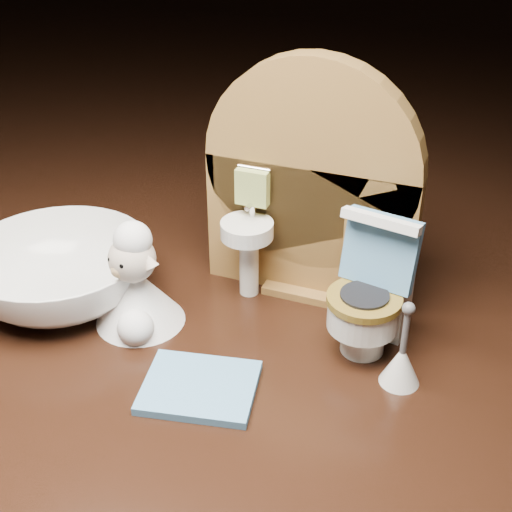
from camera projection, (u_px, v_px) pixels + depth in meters
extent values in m
cube|color=#361B12|center=(272.00, 412.00, 0.43)|extent=(2.50, 2.50, 0.10)
cube|color=olive|center=(310.00, 229.00, 0.44)|extent=(0.13, 0.02, 0.09)
cylinder|color=olive|center=(313.00, 165.00, 0.41)|extent=(0.13, 0.02, 0.13)
cube|color=olive|center=(307.00, 284.00, 0.46)|extent=(0.05, 0.04, 0.01)
cylinder|color=white|center=(249.00, 263.00, 0.44)|extent=(0.01, 0.01, 0.04)
cylinder|color=white|center=(247.00, 230.00, 0.43)|extent=(0.03, 0.03, 0.01)
cylinder|color=silver|center=(252.00, 208.00, 0.43)|extent=(0.00, 0.00, 0.01)
cube|color=#A3B45B|center=(252.00, 187.00, 0.42)|extent=(0.02, 0.01, 0.02)
cube|color=olive|center=(365.00, 235.00, 0.41)|extent=(0.02, 0.01, 0.02)
cylinder|color=beige|center=(361.00, 248.00, 0.41)|extent=(0.02, 0.02, 0.02)
cylinder|color=white|center=(363.00, 336.00, 0.40)|extent=(0.02, 0.02, 0.02)
cylinder|color=white|center=(363.00, 314.00, 0.39)|extent=(0.04, 0.04, 0.02)
cylinder|color=brown|center=(364.00, 299.00, 0.38)|extent=(0.04, 0.04, 0.00)
cube|color=white|center=(380.00, 295.00, 0.41)|extent=(0.04, 0.02, 0.05)
cube|color=#5A98CB|center=(380.00, 251.00, 0.38)|extent=(0.04, 0.02, 0.04)
cube|color=white|center=(381.00, 221.00, 0.37)|extent=(0.04, 0.02, 0.01)
cylinder|color=#92BC3C|center=(401.00, 254.00, 0.39)|extent=(0.01, 0.01, 0.01)
cube|color=#5A98CB|center=(200.00, 387.00, 0.37)|extent=(0.07, 0.06, 0.00)
cone|color=white|center=(401.00, 364.00, 0.37)|extent=(0.02, 0.02, 0.02)
cylinder|color=#59595B|center=(405.00, 332.00, 0.36)|extent=(0.00, 0.00, 0.03)
sphere|color=#59595B|center=(409.00, 309.00, 0.36)|extent=(0.01, 0.01, 0.01)
cone|color=white|center=(138.00, 296.00, 0.42)|extent=(0.05, 0.05, 0.04)
sphere|color=white|center=(136.00, 328.00, 0.41)|extent=(0.02, 0.02, 0.02)
sphere|color=white|center=(111.00, 310.00, 0.42)|extent=(0.02, 0.02, 0.02)
sphere|color=beige|center=(132.00, 259.00, 0.40)|extent=(0.03, 0.03, 0.03)
sphere|color=tan|center=(119.00, 270.00, 0.40)|extent=(0.01, 0.01, 0.01)
sphere|color=white|center=(133.00, 240.00, 0.40)|extent=(0.02, 0.02, 0.02)
cone|color=beige|center=(120.00, 245.00, 0.41)|extent=(0.01, 0.01, 0.01)
cone|color=beige|center=(149.00, 260.00, 0.40)|extent=(0.01, 0.01, 0.01)
sphere|color=black|center=(111.00, 260.00, 0.40)|extent=(0.00, 0.00, 0.00)
sphere|color=black|center=(122.00, 266.00, 0.39)|extent=(0.00, 0.00, 0.00)
imported|color=white|center=(60.00, 273.00, 0.44)|extent=(0.13, 0.13, 0.04)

